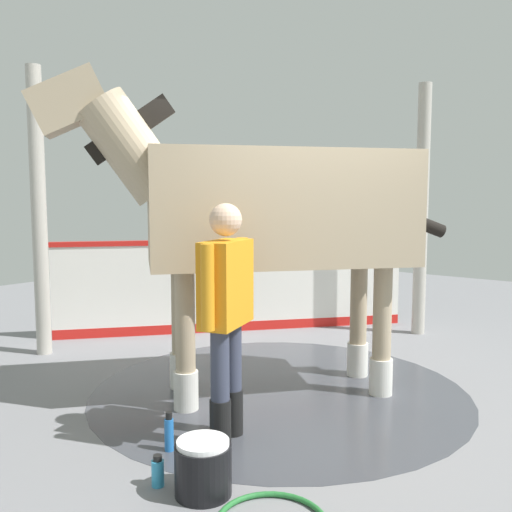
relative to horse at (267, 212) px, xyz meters
name	(u,v)px	position (x,y,z in m)	size (l,w,h in m)	color
ground_plane	(314,393)	(0.33, 0.26, -1.60)	(16.00, 16.00, 0.02)	gray
wet_patch	(279,391)	(0.07, 0.09, -1.59)	(3.31, 3.31, 0.00)	#42444C
barrier_wall	(235,289)	(-1.69, 1.56, -1.04)	(2.94, 3.51, 1.18)	white
roof_post_near	(39,213)	(-2.66, -0.55, -0.04)	(0.16, 0.16, 3.10)	#B7B2A8
roof_post_far	(422,211)	(0.21, 2.90, -0.04)	(0.16, 0.16, 3.10)	#B7B2A8
horse	(267,212)	(0.00, 0.00, 0.00)	(2.49, 2.89, 2.73)	tan
handler	(226,306)	(0.38, -0.95, -0.63)	(0.36, 0.65, 1.67)	black
wash_bucket	(203,468)	(0.75, -1.58, -1.43)	(0.33, 0.33, 0.32)	black
bottle_shampoo	(158,472)	(0.47, -1.68, -1.51)	(0.08, 0.08, 0.19)	#3399CC
bottle_spray	(169,433)	(0.18, -1.32, -1.47)	(0.06, 0.06, 0.27)	blue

